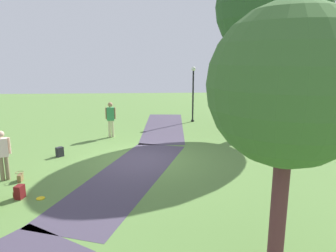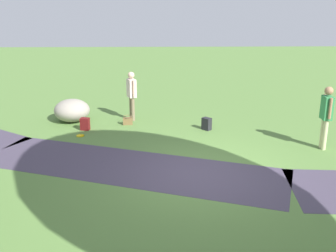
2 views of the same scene
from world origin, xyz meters
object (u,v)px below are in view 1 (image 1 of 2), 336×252
(spare_backpack_on_lawn, at_px, (60,152))
(frisbee_on_grass, at_px, (41,198))
(woman_with_handbag, at_px, (3,152))
(handbag_on_grass, at_px, (20,177))
(large_shade_tree, at_px, (272,6))
(backpack_by_boulder, at_px, (19,192))
(young_tree_near_path, at_px, (289,87))
(lamp_post, at_px, (193,88))
(man_near_boulder, at_px, (111,117))

(spare_backpack_on_lawn, relative_size, frisbee_on_grass, 1.64)
(woman_with_handbag, distance_m, handbag_on_grass, 1.01)
(large_shade_tree, height_order, frisbee_on_grass, large_shade_tree)
(large_shade_tree, height_order, backpack_by_boulder, large_shade_tree)
(woman_with_handbag, relative_size, handbag_on_grass, 5.13)
(young_tree_near_path, bearing_deg, large_shade_tree, 160.90)
(woman_with_handbag, xyz_separation_m, handbag_on_grass, (0.12, 0.53, -0.85))
(handbag_on_grass, xyz_separation_m, spare_backpack_on_lawn, (-2.61, 0.58, 0.05))
(lamp_post, height_order, man_near_boulder, lamp_post)
(lamp_post, relative_size, backpack_by_boulder, 8.69)
(spare_backpack_on_lawn, xyz_separation_m, frisbee_on_grass, (4.02, 0.54, -0.18))
(man_near_boulder, height_order, handbag_on_grass, man_near_boulder)
(backpack_by_boulder, bearing_deg, large_shade_tree, 127.21)
(large_shade_tree, distance_m, backpack_by_boulder, 14.16)
(handbag_on_grass, bearing_deg, young_tree_near_path, 54.63)
(lamp_post, distance_m, frisbee_on_grass, 12.59)
(large_shade_tree, distance_m, man_near_boulder, 9.91)
(large_shade_tree, bearing_deg, young_tree_near_path, -19.10)
(young_tree_near_path, xyz_separation_m, woman_with_handbag, (-4.91, -7.28, -2.54))
(large_shade_tree, bearing_deg, man_near_boulder, -86.12)
(man_near_boulder, relative_size, backpack_by_boulder, 4.54)
(woman_with_handbag, bearing_deg, lamp_post, 140.81)
(large_shade_tree, bearing_deg, lamp_post, -132.15)
(large_shade_tree, xyz_separation_m, frisbee_on_grass, (7.71, -9.46, -6.54))
(frisbee_on_grass, bearing_deg, spare_backpack_on_lawn, -172.35)
(large_shade_tree, relative_size, young_tree_near_path, 1.89)
(woman_with_handbag, xyz_separation_m, man_near_boulder, (-5.62, 2.88, 0.08))
(lamp_post, relative_size, spare_backpack_on_lawn, 8.69)
(backpack_by_boulder, relative_size, frisbee_on_grass, 1.64)
(frisbee_on_grass, bearing_deg, man_near_boulder, 170.26)
(handbag_on_grass, height_order, backpack_by_boulder, backpack_by_boulder)
(frisbee_on_grass, bearing_deg, woman_with_handbag, -132.75)
(backpack_by_boulder, distance_m, frisbee_on_grass, 0.64)
(lamp_post, relative_size, woman_with_handbag, 2.04)
(lamp_post, bearing_deg, large_shade_tree, 47.85)
(lamp_post, height_order, spare_backpack_on_lawn, lamp_post)
(woman_with_handbag, xyz_separation_m, frisbee_on_grass, (1.53, 1.65, -0.98))
(large_shade_tree, height_order, spare_backpack_on_lawn, large_shade_tree)
(woman_with_handbag, distance_m, spare_backpack_on_lawn, 2.84)
(lamp_post, height_order, frisbee_on_grass, lamp_post)
(young_tree_near_path, relative_size, handbag_on_grass, 15.04)
(man_near_boulder, bearing_deg, large_shade_tree, 93.88)
(lamp_post, bearing_deg, frisbee_on_grass, -28.76)
(backpack_by_boulder, distance_m, spare_backpack_on_lawn, 3.96)
(woman_with_handbag, relative_size, spare_backpack_on_lawn, 4.25)
(lamp_post, xyz_separation_m, frisbee_on_grass, (10.87, -5.97, -2.14))
(handbag_on_grass, height_order, frisbee_on_grass, handbag_on_grass)
(large_shade_tree, distance_m, lamp_post, 6.45)
(woman_with_handbag, bearing_deg, spare_backpack_on_lawn, 155.93)
(woman_with_handbag, xyz_separation_m, backpack_by_boulder, (1.47, 1.04, -0.80))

